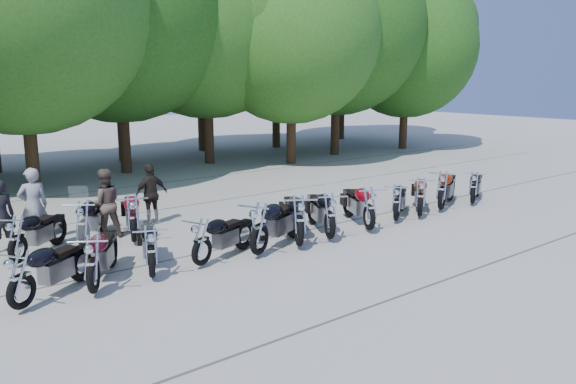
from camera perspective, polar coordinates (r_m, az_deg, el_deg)
ground at (r=13.22m, az=4.05°, el=-5.71°), size 90.00×90.00×0.00m
tree_3 at (r=21.27m, az=-25.77°, el=16.97°), size 8.70×8.70×10.67m
tree_4 at (r=24.31m, az=-16.97°, el=17.53°), size 9.13×9.13×11.20m
tree_5 at (r=26.20m, az=-8.37°, el=17.29°), size 9.04×9.04×11.10m
tree_6 at (r=25.83m, az=0.34°, el=15.80°), size 8.00×8.00×9.82m
tree_7 at (r=28.99m, az=4.98°, el=16.45°), size 8.79×8.79×10.79m
tree_8 at (r=31.88m, az=11.95°, el=14.15°), size 7.53×7.53×9.25m
tree_12 at (r=27.82m, az=-17.02°, el=14.83°), size 7.88×7.88×9.67m
tree_13 at (r=30.87m, az=-9.00°, el=15.40°), size 8.31×8.31×10.20m
tree_14 at (r=31.90m, az=-1.25°, el=15.03°), size 8.02×8.02×9.84m
tree_15 at (r=36.54m, az=5.58°, el=16.43°), size 9.67×9.67×11.86m
motorcycle_0 at (r=10.56m, az=-25.56°, el=-7.84°), size 2.20×1.77×1.24m
motorcycle_1 at (r=10.80m, az=-19.25°, el=-6.78°), size 1.79×2.30×1.29m
motorcycle_2 at (r=11.32m, az=-13.76°, el=-5.74°), size 1.45×2.28×1.24m
motorcycle_3 at (r=11.83m, az=-8.78°, el=-4.89°), size 2.20×1.35×1.19m
motorcycle_4 at (r=12.34m, az=-2.96°, el=-3.57°), size 2.57×1.73×1.40m
motorcycle_5 at (r=12.93m, az=1.14°, el=-2.79°), size 1.97×2.55×1.43m
motorcycle_6 at (r=13.57m, az=4.28°, el=-2.29°), size 1.74×2.46×1.35m
motorcycle_7 at (r=14.45m, az=8.27°, el=-1.54°), size 1.72×2.45×1.34m
motorcycle_8 at (r=15.55m, az=10.99°, el=-0.96°), size 2.12×1.75×1.21m
motorcycle_9 at (r=16.15m, az=13.31°, el=-0.38°), size 2.26×2.03×1.32m
motorcycle_10 at (r=17.11m, az=15.40°, el=0.30°), size 2.53×1.81×1.39m
motorcycle_11 at (r=18.25m, az=18.34°, el=0.52°), size 2.19×1.59×1.21m
motorcycle_12 at (r=13.11m, az=-25.84°, el=-4.23°), size 2.02×1.99×1.23m
motorcycle_13 at (r=13.67m, az=-20.09°, el=-2.97°), size 1.85×2.34×1.31m
motorcycle_14 at (r=13.78m, az=-15.49°, el=-2.46°), size 1.56×2.50×1.36m
rider_0 at (r=14.32m, az=-27.16°, el=-2.17°), size 0.61×0.41×1.67m
rider_1 at (r=14.54m, az=-18.13°, el=-1.12°), size 0.94×0.79×1.74m
rider_2 at (r=15.56m, az=-13.73°, el=-0.22°), size 1.01×0.52×1.66m
rider_3 at (r=14.67m, az=-24.46°, el=-1.28°), size 0.70×0.48×1.84m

